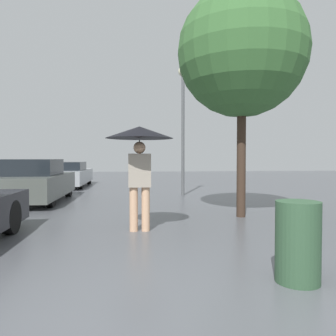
{
  "coord_description": "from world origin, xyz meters",
  "views": [
    {
      "loc": [
        -0.26,
        -2.52,
        1.35
      ],
      "look_at": [
        0.43,
        3.51,
        1.17
      ],
      "focal_mm": 35.0,
      "sensor_mm": 36.0,
      "label": 1
    }
  ],
  "objects_px": {
    "parked_car_farthest": "(67,175)",
    "tree": "(242,53)",
    "pedestrian": "(139,144)",
    "trash_bin": "(298,242)",
    "parked_car_middle": "(32,182)",
    "street_lamp": "(183,108)"
  },
  "relations": [
    {
      "from": "parked_car_farthest",
      "to": "tree",
      "type": "xyz_separation_m",
      "value": [
        5.51,
        -8.69,
        3.18
      ]
    },
    {
      "from": "pedestrian",
      "to": "trash_bin",
      "type": "relative_size",
      "value": 2.19
    },
    {
      "from": "pedestrian",
      "to": "street_lamp",
      "type": "bearing_deg",
      "value": 73.16
    },
    {
      "from": "tree",
      "to": "trash_bin",
      "type": "bearing_deg",
      "value": -100.36
    },
    {
      "from": "parked_car_farthest",
      "to": "tree",
      "type": "relative_size",
      "value": 0.88
    },
    {
      "from": "parked_car_middle",
      "to": "parked_car_farthest",
      "type": "relative_size",
      "value": 0.89
    },
    {
      "from": "parked_car_farthest",
      "to": "tree",
      "type": "bearing_deg",
      "value": -57.6
    },
    {
      "from": "street_lamp",
      "to": "trash_bin",
      "type": "distance_m",
      "value": 8.78
    },
    {
      "from": "parked_car_farthest",
      "to": "tree",
      "type": "height_order",
      "value": "tree"
    },
    {
      "from": "parked_car_middle",
      "to": "pedestrian",
      "type": "bearing_deg",
      "value": -54.2
    },
    {
      "from": "parked_car_middle",
      "to": "parked_car_farthest",
      "type": "height_order",
      "value": "parked_car_middle"
    },
    {
      "from": "parked_car_middle",
      "to": "parked_car_farthest",
      "type": "xyz_separation_m",
      "value": [
        0.04,
        5.48,
        -0.05
      ]
    },
    {
      "from": "parked_car_farthest",
      "to": "street_lamp",
      "type": "height_order",
      "value": "street_lamp"
    },
    {
      "from": "street_lamp",
      "to": "trash_bin",
      "type": "height_order",
      "value": "street_lamp"
    },
    {
      "from": "pedestrian",
      "to": "trash_bin",
      "type": "bearing_deg",
      "value": -58.67
    },
    {
      "from": "pedestrian",
      "to": "parked_car_farthest",
      "type": "relative_size",
      "value": 0.42
    },
    {
      "from": "parked_car_middle",
      "to": "tree",
      "type": "bearing_deg",
      "value": -30.06
    },
    {
      "from": "tree",
      "to": "trash_bin",
      "type": "xyz_separation_m",
      "value": [
        -0.71,
        -3.91,
        -3.3
      ]
    },
    {
      "from": "tree",
      "to": "parked_car_middle",
      "type": "bearing_deg",
      "value": 149.94
    },
    {
      "from": "pedestrian",
      "to": "trash_bin",
      "type": "height_order",
      "value": "pedestrian"
    },
    {
      "from": "tree",
      "to": "street_lamp",
      "type": "distance_m",
      "value": 4.52
    },
    {
      "from": "parked_car_middle",
      "to": "parked_car_farthest",
      "type": "distance_m",
      "value": 5.48
    }
  ]
}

